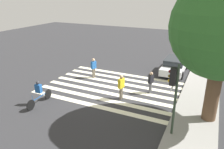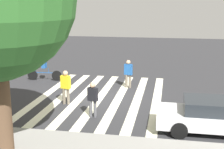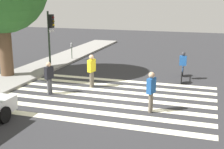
{
  "view_description": "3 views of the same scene",
  "coord_description": "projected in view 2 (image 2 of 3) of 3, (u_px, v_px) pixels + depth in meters",
  "views": [
    {
      "loc": [
        13.86,
        6.62,
        6.84
      ],
      "look_at": [
        -0.17,
        -0.06,
        1.0
      ],
      "focal_mm": 35.0,
      "sensor_mm": 36.0,
      "label": 1
    },
    {
      "loc": [
        -3.62,
        15.88,
        5.09
      ],
      "look_at": [
        -0.78,
        0.5,
        1.44
      ],
      "focal_mm": 50.0,
      "sensor_mm": 36.0,
      "label": 2
    },
    {
      "loc": [
        -13.5,
        -4.52,
        4.69
      ],
      "look_at": [
        -0.85,
        -0.47,
        1.37
      ],
      "focal_mm": 50.0,
      "sensor_mm": 36.0,
      "label": 3
    }
  ],
  "objects": [
    {
      "name": "cyclist_far_lane",
      "position": [
        44.0,
        68.0,
        20.53
      ],
      "size": [
        2.35,
        0.41,
        1.63
      ],
      "rotation": [
        0.0,
        0.0,
        0.05
      ],
      "color": "black",
      "rests_on": "ground_plane"
    },
    {
      "name": "sidewalk_curb",
      "position": [
        61.0,
        148.0,
        11.01
      ],
      "size": [
        36.0,
        2.5,
        0.14
      ],
      "color": "gray",
      "rests_on": "ground_plane"
    },
    {
      "name": "pedestrian_adult_tall_backpack",
      "position": [
        128.0,
        72.0,
        18.77
      ],
      "size": [
        0.51,
        0.33,
        1.71
      ],
      "rotation": [
        0.0,
        0.0,
        2.86
      ],
      "color": "#6B6051",
      "rests_on": "ground_plane"
    },
    {
      "name": "ground_plane",
      "position": [
        100.0,
        98.0,
        17.01
      ],
      "size": [
        60.0,
        60.0,
        0.0
      ],
      "primitive_type": "plane",
      "color": "#2D2D30"
    },
    {
      "name": "pedestrian_adult_blue_shirt",
      "position": [
        66.0,
        85.0,
        15.71
      ],
      "size": [
        0.52,
        0.33,
        1.75
      ],
      "rotation": [
        0.0,
        0.0,
        2.9
      ],
      "color": "#6B6051",
      "rests_on": "ground_plane"
    },
    {
      "name": "pedestrian_adult_yellow_jacket",
      "position": [
        93.0,
        98.0,
        13.93
      ],
      "size": [
        0.49,
        0.33,
        1.61
      ],
      "rotation": [
        0.0,
        0.0,
        2.84
      ],
      "color": "#4C4C51",
      "rests_on": "ground_plane"
    },
    {
      "name": "crosswalk_stripes",
      "position": [
        100.0,
        97.0,
        17.01
      ],
      "size": [
        6.62,
        10.0,
        0.01
      ],
      "color": "#F2EDCC",
      "rests_on": "ground_plane"
    },
    {
      "name": "car_parked_dark_suv",
      "position": [
        216.0,
        116.0,
        12.34
      ],
      "size": [
        4.64,
        1.96,
        1.35
      ],
      "rotation": [
        0.0,
        0.0,
        -0.0
      ],
      "color": "silver",
      "rests_on": "ground_plane"
    }
  ]
}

